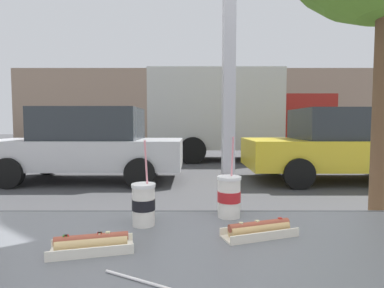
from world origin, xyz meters
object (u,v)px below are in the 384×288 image
object	(u,v)px
hotdog_tray_near	(92,243)
parked_car_yellow	(349,144)
hotdog_tray_far	(260,229)
box_truck	(233,113)
soda_cup_left	(144,204)
soda_cup_right	(229,196)
parked_car_silver	(89,144)

from	to	relation	value
hotdog_tray_near	parked_car_yellow	xyz separation A→B (m)	(3.95, 6.27, -0.14)
hotdog_tray_far	box_truck	world-z (taller)	box_truck
hotdog_tray_near	box_truck	size ratio (longest dim) A/B	0.04
hotdog_tray_near	box_truck	xyz separation A→B (m)	(1.77, 10.44, 0.72)
soda_cup_left	soda_cup_right	bearing A→B (deg)	17.10
soda_cup_right	parked_car_yellow	distance (m)	6.91
hotdog_tray_far	parked_car_yellow	world-z (taller)	parked_car_yellow
soda_cup_left	box_truck	distance (m)	10.37
box_truck	hotdog_tray_near	bearing A→B (deg)	-99.62
parked_car_silver	box_truck	bearing A→B (deg)	46.94
soda_cup_right	box_truck	distance (m)	10.22
soda_cup_right	parked_car_yellow	bearing A→B (deg)	59.41
soda_cup_right	hotdog_tray_near	xyz separation A→B (m)	(-0.43, -0.33, -0.06)
soda_cup_left	soda_cup_right	size ratio (longest dim) A/B	0.97
box_truck	soda_cup_left	bearing A→B (deg)	-99.22
soda_cup_left	parked_car_yellow	distance (m)	7.16
soda_cup_left	hotdog_tray_near	world-z (taller)	soda_cup_left
soda_cup_right	soda_cup_left	bearing A→B (deg)	-162.90
soda_cup_right	parked_car_silver	xyz separation A→B (m)	(-2.56, 5.94, -0.20)
soda_cup_left	hotdog_tray_near	distance (m)	0.26
soda_cup_left	parked_car_yellow	xyz separation A→B (m)	(3.83, 6.04, -0.19)
soda_cup_left	parked_car_yellow	world-z (taller)	parked_car_yellow
soda_cup_left	parked_car_silver	size ratio (longest dim) A/B	0.07
soda_cup_left	hotdog_tray_far	world-z (taller)	soda_cup_left
parked_car_yellow	box_truck	bearing A→B (deg)	117.53
parked_car_yellow	parked_car_silver	bearing A→B (deg)	-180.00
hotdog_tray_near	parked_car_yellow	world-z (taller)	parked_car_yellow
hotdog_tray_near	parked_car_yellow	distance (m)	7.41
soda_cup_left	box_truck	xyz separation A→B (m)	(1.66, 10.21, 0.67)
hotdog_tray_near	hotdog_tray_far	distance (m)	0.52
hotdog_tray_far	parked_car_silver	bearing A→B (deg)	113.20
hotdog_tray_near	hotdog_tray_far	size ratio (longest dim) A/B	0.96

